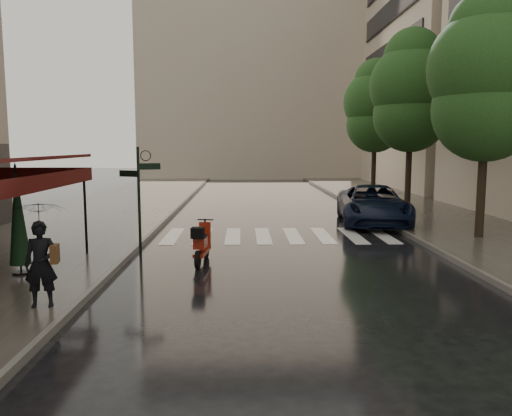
{
  "coord_description": "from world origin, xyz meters",
  "views": [
    {
      "loc": [
        1.75,
        -11.15,
        3.13
      ],
      "look_at": [
        2.11,
        2.67,
        1.4
      ],
      "focal_mm": 35.0,
      "sensor_mm": 36.0,
      "label": 1
    }
  ],
  "objects_px": {
    "pedestrian_with_umbrella": "(39,222)",
    "parked_car": "(373,204)",
    "parasol_back": "(18,216)",
    "scooter": "(202,245)"
  },
  "relations": [
    {
      "from": "parked_car",
      "to": "parasol_back",
      "type": "height_order",
      "value": "parasol_back"
    },
    {
      "from": "parasol_back",
      "to": "pedestrian_with_umbrella",
      "type": "bearing_deg",
      "value": -58.81
    },
    {
      "from": "pedestrian_with_umbrella",
      "to": "parasol_back",
      "type": "height_order",
      "value": "parasol_back"
    },
    {
      "from": "parasol_back",
      "to": "parked_car",
      "type": "bearing_deg",
      "value": 38.02
    },
    {
      "from": "parked_car",
      "to": "pedestrian_with_umbrella",
      "type": "bearing_deg",
      "value": -123.29
    },
    {
      "from": "parked_car",
      "to": "parasol_back",
      "type": "bearing_deg",
      "value": -135.01
    },
    {
      "from": "pedestrian_with_umbrella",
      "to": "parked_car",
      "type": "relative_size",
      "value": 0.44
    },
    {
      "from": "scooter",
      "to": "pedestrian_with_umbrella",
      "type": "bearing_deg",
      "value": -118.69
    },
    {
      "from": "parked_car",
      "to": "parasol_back",
      "type": "xyz_separation_m",
      "value": [
        -10.5,
        -8.21,
        0.74
      ]
    },
    {
      "from": "scooter",
      "to": "parked_car",
      "type": "xyz_separation_m",
      "value": [
        6.35,
        6.79,
        0.25
      ]
    }
  ]
}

